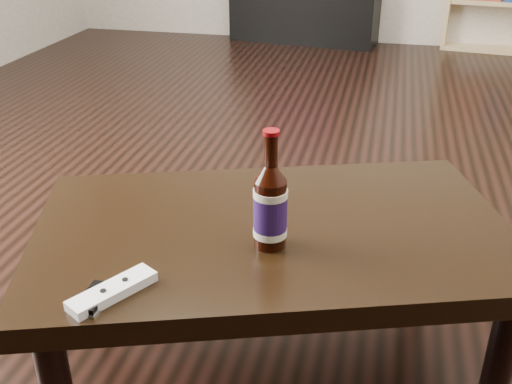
% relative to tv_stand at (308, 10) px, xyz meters
% --- Properties ---
extents(floor, '(5.00, 6.00, 0.01)m').
position_rel_tv_stand_xyz_m(floor, '(0.61, -3.03, -0.23)').
color(floor, black).
rests_on(floor, ground).
extents(tv_stand, '(1.18, 0.70, 0.44)m').
position_rel_tv_stand_xyz_m(tv_stand, '(0.00, 0.00, 0.00)').
color(tv_stand, black).
rests_on(tv_stand, floor).
extents(coffee_table, '(1.20, 0.92, 0.40)m').
position_rel_tv_stand_xyz_m(coffee_table, '(0.44, -3.65, 0.12)').
color(coffee_table, black).
rests_on(coffee_table, floor).
extents(beer_bottle, '(0.09, 0.09, 0.26)m').
position_rel_tv_stand_xyz_m(beer_bottle, '(0.45, -3.73, 0.26)').
color(beer_bottle, black).
rests_on(beer_bottle, coffee_table).
extents(phone, '(0.05, 0.09, 0.02)m').
position_rel_tv_stand_xyz_m(phone, '(0.18, -3.99, 0.18)').
color(phone, silver).
rests_on(phone, coffee_table).
extents(remote, '(0.13, 0.17, 0.02)m').
position_rel_tv_stand_xyz_m(remote, '(0.20, -3.96, 0.18)').
color(remote, white).
rests_on(remote, coffee_table).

